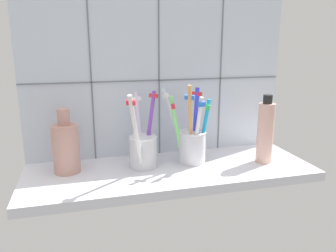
# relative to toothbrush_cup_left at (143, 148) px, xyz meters

# --- Properties ---
(counter_slab) EXTENTS (0.64, 0.22, 0.02)m
(counter_slab) POSITION_rel_toothbrush_cup_left_xyz_m (0.06, -0.03, -0.05)
(counter_slab) COLOR silver
(counter_slab) RESTS_ON ground
(tile_wall_back) EXTENTS (0.64, 0.02, 0.45)m
(tile_wall_back) POSITION_rel_toothbrush_cup_left_xyz_m (0.06, 0.09, 0.16)
(tile_wall_back) COLOR silver
(tile_wall_back) RESTS_ON ground
(toothbrush_cup_left) EXTENTS (0.09, 0.15, 0.18)m
(toothbrush_cup_left) POSITION_rel_toothbrush_cup_left_xyz_m (0.00, 0.00, 0.00)
(toothbrush_cup_left) COLOR silver
(toothbrush_cup_left) RESTS_ON counter_slab
(toothbrush_cup_right) EXTENTS (0.10, 0.10, 0.19)m
(toothbrush_cup_right) POSITION_rel_toothbrush_cup_left_xyz_m (0.11, -0.00, 0.01)
(toothbrush_cup_right) COLOR silver
(toothbrush_cup_right) RESTS_ON counter_slab
(ceramic_vase) EXTENTS (0.06, 0.06, 0.14)m
(ceramic_vase) POSITION_rel_toothbrush_cup_left_xyz_m (-0.17, 0.01, 0.01)
(ceramic_vase) COLOR tan
(ceramic_vase) RESTS_ON counter_slab
(soap_bottle) EXTENTS (0.04, 0.04, 0.16)m
(soap_bottle) POSITION_rel_toothbrush_cup_left_xyz_m (0.28, -0.04, 0.03)
(soap_bottle) COLOR beige
(soap_bottle) RESTS_ON counter_slab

